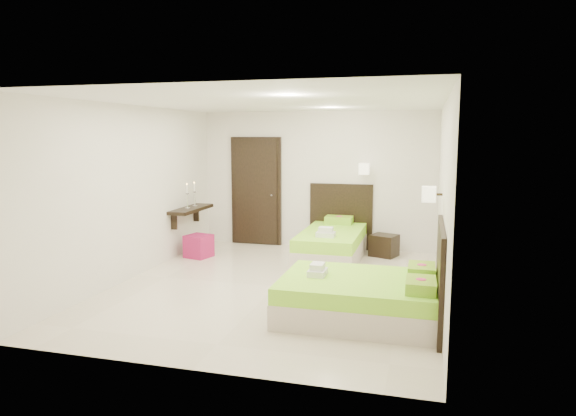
% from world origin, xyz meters
% --- Properties ---
extents(floor, '(5.50, 5.50, 0.00)m').
position_xyz_m(floor, '(0.00, 0.00, 0.00)').
color(floor, beige).
rests_on(floor, ground).
extents(bed_single, '(1.19, 1.99, 1.64)m').
position_xyz_m(bed_single, '(0.49, 1.83, 0.30)').
color(bed_single, beige).
rests_on(bed_single, ground).
extents(bed_double, '(1.86, 1.58, 1.53)m').
position_xyz_m(bed_double, '(1.40, -0.97, 0.28)').
color(bed_double, beige).
rests_on(bed_double, ground).
extents(nightstand, '(0.55, 0.52, 0.39)m').
position_xyz_m(nightstand, '(1.35, 2.29, 0.19)').
color(nightstand, black).
rests_on(nightstand, ground).
extents(ottoman, '(0.48, 0.48, 0.40)m').
position_xyz_m(ottoman, '(-1.83, 1.36, 0.20)').
color(ottoman, '#931348').
rests_on(ottoman, ground).
extents(door, '(1.02, 0.15, 2.14)m').
position_xyz_m(door, '(-1.20, 2.70, 1.05)').
color(door, black).
rests_on(door, ground).
extents(console_shelf, '(0.35, 1.20, 0.78)m').
position_xyz_m(console_shelf, '(-2.08, 1.60, 0.82)').
color(console_shelf, black).
rests_on(console_shelf, ground).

